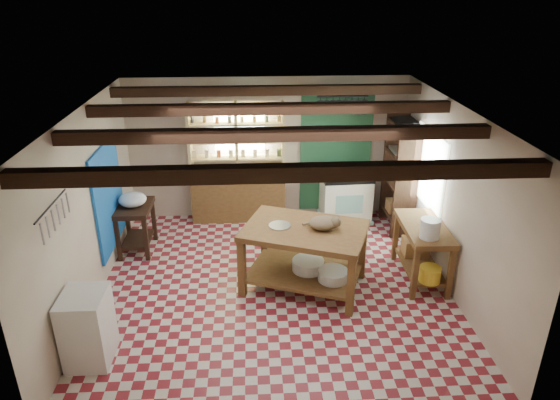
{
  "coord_description": "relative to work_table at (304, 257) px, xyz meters",
  "views": [
    {
      "loc": [
        -0.28,
        -6.18,
        4.09
      ],
      "look_at": [
        0.1,
        0.3,
        1.24
      ],
      "focal_mm": 32.0,
      "sensor_mm": 36.0,
      "label": 1
    }
  ],
  "objects": [
    {
      "name": "right_counter",
      "position": [
        1.75,
        0.12,
        -0.04
      ],
      "size": [
        0.64,
        1.23,
        0.87
      ],
      "primitive_type": "cube",
      "rotation": [
        0.0,
        0.0,
        -0.03
      ],
      "color": "brown",
      "rests_on": "floor"
    },
    {
      "name": "stove",
      "position": [
        0.99,
        2.16,
        -0.03
      ],
      "size": [
        0.93,
        0.65,
        0.88
      ],
      "primitive_type": "cube",
      "rotation": [
        0.0,
        0.0,
        0.05
      ],
      "color": "white",
      "rests_on": "floor"
    },
    {
      "name": "enamel_bowl",
      "position": [
        -2.63,
        1.23,
        0.44
      ],
      "size": [
        0.44,
        0.44,
        0.22
      ],
      "primitive_type": "ellipsoid",
      "rotation": [
        0.0,
        0.0,
        -0.01
      ],
      "color": "silver",
      "rests_on": "prep_table"
    },
    {
      "name": "kettle_left",
      "position": [
        0.74,
        2.15,
        0.53
      ],
      "size": [
        0.21,
        0.21,
        0.23
      ],
      "primitive_type": "cylinder",
      "rotation": [
        0.0,
        0.0,
        0.05
      ],
      "color": "#ABACB3",
      "rests_on": "stove"
    },
    {
      "name": "green_wall_patch",
      "position": [
        0.82,
        2.48,
        0.78
      ],
      "size": [
        1.3,
        0.04,
        2.3
      ],
      "primitive_type": "cube",
      "color": "#1E4C2E",
      "rests_on": "wall_back"
    },
    {
      "name": "wicker_basket",
      "position": [
        1.76,
        0.42,
        -0.11
      ],
      "size": [
        0.38,
        0.31,
        0.26
      ],
      "primitive_type": "cube",
      "rotation": [
        0.0,
        0.0,
        -0.03
      ],
      "color": "#9B6E3E",
      "rests_on": "right_counter"
    },
    {
      "name": "work_table",
      "position": [
        0.0,
        0.0,
        0.0
      ],
      "size": [
        1.95,
        1.63,
        0.95
      ],
      "primitive_type": "cube",
      "rotation": [
        0.0,
        0.0,
        -0.36
      ],
      "color": "brown",
      "rests_on": "floor"
    },
    {
      "name": "steel_tray",
      "position": [
        -0.34,
        0.08,
        0.48
      ],
      "size": [
        0.4,
        0.4,
        0.02
      ],
      "primitive_type": "cylinder",
      "rotation": [
        0.0,
        0.0,
        -0.36
      ],
      "color": "#ABACB3",
      "rests_on": "work_table"
    },
    {
      "name": "floor",
      "position": [
        -0.43,
        0.01,
        -0.48
      ],
      "size": [
        5.0,
        5.0,
        0.02
      ],
      "primitive_type": "cube",
      "color": "maroon",
      "rests_on": "ground"
    },
    {
      "name": "yellow_tub",
      "position": [
        1.74,
        -0.33,
        -0.13
      ],
      "size": [
        0.31,
        0.31,
        0.22
      ],
      "primitive_type": "cylinder",
      "rotation": [
        0.0,
        0.0,
        -0.03
      ],
      "color": "gold",
      "rests_on": "right_counter"
    },
    {
      "name": "white_cabinet",
      "position": [
        -2.65,
        -1.38,
        -0.03
      ],
      "size": [
        0.5,
        0.59,
        0.88
      ],
      "primitive_type": "cube",
      "rotation": [
        0.0,
        0.0,
        -0.01
      ],
      "color": "silver",
      "rests_on": "floor"
    },
    {
      "name": "cat",
      "position": [
        0.25,
        -0.04,
        0.56
      ],
      "size": [
        0.46,
        0.38,
        0.18
      ],
      "primitive_type": "ellipsoid",
      "rotation": [
        0.0,
        0.0,
        -0.19
      ],
      "color": "#7F674A",
      "rests_on": "work_table"
    },
    {
      "name": "blue_wall_patch",
      "position": [
        -2.9,
        0.91,
        0.63
      ],
      "size": [
        0.04,
        1.4,
        1.6
      ],
      "primitive_type": "cube",
      "color": "#1759B0",
      "rests_on": "wall_left"
    },
    {
      "name": "utensil_rail",
      "position": [
        -2.87,
        -1.19,
        1.31
      ],
      "size": [
        0.06,
        0.9,
        0.28
      ],
      "primitive_type": "cube",
      "color": "black",
      "rests_on": "wall_left"
    },
    {
      "name": "prep_table",
      "position": [
        -2.63,
        1.23,
        -0.07
      ],
      "size": [
        0.55,
        0.8,
        0.8
      ],
      "primitive_type": "cube",
      "rotation": [
        0.0,
        0.0,
        -0.01
      ],
      "color": "black",
      "rests_on": "floor"
    },
    {
      "name": "basin_large",
      "position": [
        0.06,
        0.03,
        -0.14
      ],
      "size": [
        0.6,
        0.6,
        0.16
      ],
      "primitive_type": "cylinder",
      "rotation": [
        0.0,
        0.0,
        -0.36
      ],
      "color": "silver",
      "rests_on": "work_table"
    },
    {
      "name": "pot_rack",
      "position": [
        0.82,
        2.06,
        1.71
      ],
      "size": [
        0.86,
        0.12,
        0.36
      ],
      "primitive_type": "cube",
      "color": "black",
      "rests_on": "ceiling"
    },
    {
      "name": "window_back",
      "position": [
        -0.93,
        2.49,
        1.23
      ],
      "size": [
        0.9,
        0.02,
        0.8
      ],
      "primitive_type": "cube",
      "color": "silver",
      "rests_on": "wall_back"
    },
    {
      "name": "basin_small",
      "position": [
        0.38,
        -0.25,
        -0.15
      ],
      "size": [
        0.55,
        0.55,
        0.15
      ],
      "primitive_type": "cylinder",
      "rotation": [
        0.0,
        0.0,
        -0.36
      ],
      "color": "silver",
      "rests_on": "work_table"
    },
    {
      "name": "kettle_right",
      "position": [
        1.09,
        2.17,
        0.52
      ],
      "size": [
        0.18,
        0.18,
        0.22
      ],
      "primitive_type": "cylinder",
      "rotation": [
        0.0,
        0.0,
        0.05
      ],
      "color": "black",
      "rests_on": "stove"
    },
    {
      "name": "ceiling",
      "position": [
        -0.43,
        0.01,
        2.13
      ],
      "size": [
        5.0,
        5.0,
        0.02
      ],
      "primitive_type": "cube",
      "color": "#434448",
      "rests_on": "wall_back"
    },
    {
      "name": "shelving_unit",
      "position": [
        -0.98,
        2.32,
        0.63
      ],
      "size": [
        1.7,
        0.34,
        2.2
      ],
      "primitive_type": "cube",
      "color": "#D7BC7C",
      "rests_on": "floor"
    },
    {
      "name": "white_bucket",
      "position": [
        1.69,
        -0.23,
        0.53
      ],
      "size": [
        0.28,
        0.28,
        0.27
      ],
      "primitive_type": "cylinder",
      "rotation": [
        0.0,
        0.0,
        -0.03
      ],
      "color": "silver",
      "rests_on": "right_counter"
    },
    {
      "name": "ceiling_beams",
      "position": [
        -0.43,
        0.01,
        2.01
      ],
      "size": [
        5.0,
        3.8,
        0.15
      ],
      "primitive_type": "cube",
      "color": "black",
      "rests_on": "ceiling"
    },
    {
      "name": "wall_front",
      "position": [
        -0.43,
        -2.49,
        0.83
      ],
      "size": [
        5.0,
        0.04,
        2.6
      ],
      "primitive_type": "cube",
      "color": "beige",
      "rests_on": "floor"
    },
    {
      "name": "wall_back",
      "position": [
        -0.43,
        2.51,
        0.83
      ],
      "size": [
        5.0,
        0.04,
        2.6
      ],
      "primitive_type": "cube",
      "color": "beige",
      "rests_on": "floor"
    },
    {
      "name": "wall_right",
      "position": [
        2.07,
        0.01,
        0.83
      ],
      "size": [
        0.04,
        5.0,
        2.6
      ],
      "primitive_type": "cube",
      "color": "beige",
      "rests_on": "floor"
    },
    {
      "name": "wall_left",
      "position": [
        -2.93,
        0.01,
        0.83
      ],
      "size": [
        0.04,
        5.0,
        2.6
      ],
      "primitive_type": "cube",
      "color": "beige",
      "rests_on": "floor"
    },
    {
      "name": "window_right",
      "position": [
        2.05,
        1.01,
        0.93
      ],
      "size": [
        0.02,
        1.3,
        1.2
      ],
      "primitive_type": "cube",
      "color": "silver",
      "rests_on": "wall_right"
    },
    {
      "name": "tall_rack",
      "position": [
        1.85,
        1.81,
        0.53
      ],
      "size": [
        0.4,
        0.86,
        2.0
      ],
      "primitive_type": "cube",
      "color": "black",
      "rests_on": "floor"
    }
  ]
}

